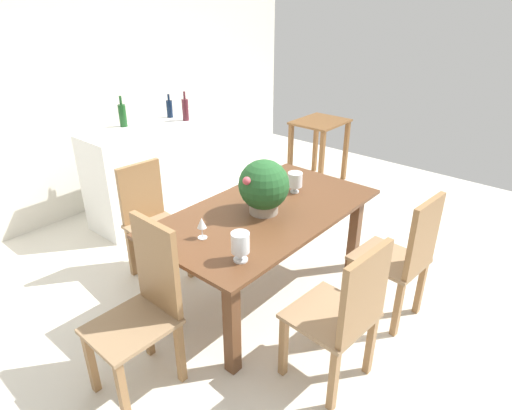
# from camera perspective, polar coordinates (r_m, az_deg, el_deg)

# --- Properties ---
(ground_plane) EXTENTS (7.04, 7.04, 0.00)m
(ground_plane) POSITION_cam_1_polar(r_m,az_deg,el_deg) (3.59, 2.22, -11.77)
(ground_plane) COLOR silver
(back_wall) EXTENTS (6.40, 0.10, 2.60)m
(back_wall) POSITION_cam_1_polar(r_m,az_deg,el_deg) (4.96, -22.45, 13.72)
(back_wall) COLOR silver
(back_wall) RESTS_ON ground
(dining_table) EXTENTS (1.78, 0.97, 0.75)m
(dining_table) POSITION_cam_1_polar(r_m,az_deg,el_deg) (3.29, 1.33, -2.55)
(dining_table) COLOR brown
(dining_table) RESTS_ON ground
(chair_far_left) EXTENTS (0.45, 0.48, 0.97)m
(chair_far_left) POSITION_cam_1_polar(r_m,az_deg,el_deg) (3.70, -13.77, -1.45)
(chair_far_left) COLOR olive
(chair_far_left) RESTS_ON ground
(chair_head_end) EXTENTS (0.49, 0.42, 1.07)m
(chair_head_end) POSITION_cam_1_polar(r_m,az_deg,el_deg) (2.68, -14.37, -12.23)
(chair_head_end) COLOR olive
(chair_head_end) RESTS_ON ground
(chair_near_right) EXTENTS (0.45, 0.51, 1.01)m
(chair_near_right) POSITION_cam_1_polar(r_m,az_deg,el_deg) (3.23, 18.90, -6.18)
(chair_near_right) COLOR olive
(chair_near_right) RESTS_ON ground
(chair_near_left) EXTENTS (0.50, 0.49, 1.00)m
(chair_near_left) POSITION_cam_1_polar(r_m,az_deg,el_deg) (2.62, 11.73, -13.55)
(chair_near_left) COLOR olive
(chair_near_left) RESTS_ON ground
(flower_centerpiece) EXTENTS (0.39, 0.37, 0.41)m
(flower_centerpiece) POSITION_cam_1_polar(r_m,az_deg,el_deg) (3.11, 1.04, 2.48)
(flower_centerpiece) COLOR gray
(flower_centerpiece) RESTS_ON dining_table
(crystal_vase_left) EXTENTS (0.11, 0.11, 0.19)m
(crystal_vase_left) POSITION_cam_1_polar(r_m,az_deg,el_deg) (2.59, -2.08, -5.10)
(crystal_vase_left) COLOR silver
(crystal_vase_left) RESTS_ON dining_table
(crystal_vase_center_near) EXTENTS (0.12, 0.12, 0.17)m
(crystal_vase_center_near) POSITION_cam_1_polar(r_m,az_deg,el_deg) (3.50, 5.16, 3.29)
(crystal_vase_center_near) COLOR silver
(crystal_vase_center_near) RESTS_ON dining_table
(wine_glass) EXTENTS (0.06, 0.06, 0.15)m
(wine_glass) POSITION_cam_1_polar(r_m,az_deg,el_deg) (2.85, -7.16, -2.49)
(wine_glass) COLOR silver
(wine_glass) RESTS_ON dining_table
(kitchen_counter) EXTENTS (1.46, 0.52, 1.00)m
(kitchen_counter) POSITION_cam_1_polar(r_m,az_deg,el_deg) (4.77, -13.05, 4.48)
(kitchen_counter) COLOR white
(kitchen_counter) RESTS_ON ground
(wine_bottle_amber) EXTENTS (0.07, 0.07, 0.30)m
(wine_bottle_amber) POSITION_cam_1_polar(r_m,az_deg,el_deg) (4.68, -9.28, 12.32)
(wine_bottle_amber) COLOR #511E28
(wine_bottle_amber) RESTS_ON kitchen_counter
(wine_bottle_clear) EXTENTS (0.07, 0.07, 0.30)m
(wine_bottle_clear) POSITION_cam_1_polar(r_m,az_deg,el_deg) (4.59, -17.15, 11.25)
(wine_bottle_clear) COLOR #194C1E
(wine_bottle_clear) RESTS_ON kitchen_counter
(wine_bottle_tall) EXTENTS (0.06, 0.06, 0.25)m
(wine_bottle_tall) POSITION_cam_1_polar(r_m,az_deg,el_deg) (4.84, -11.31, 12.37)
(wine_bottle_tall) COLOR #0F1E38
(wine_bottle_tall) RESTS_ON kitchen_counter
(side_table) EXTENTS (0.65, 0.54, 0.80)m
(side_table) POSITION_cam_1_polar(r_m,az_deg,el_deg) (5.51, 8.33, 8.90)
(side_table) COLOR brown
(side_table) RESTS_ON ground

